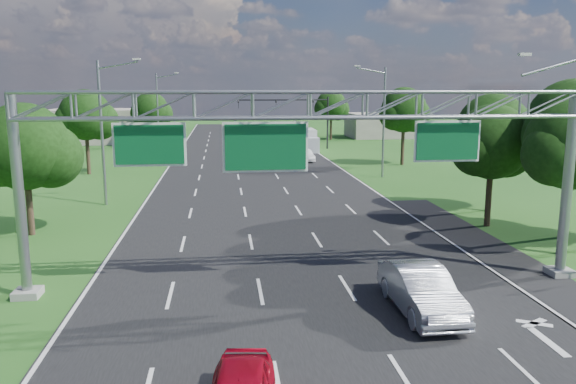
{
  "coord_description": "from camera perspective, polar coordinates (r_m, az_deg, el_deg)",
  "views": [
    {
      "loc": [
        -3.2,
        -10.17,
        8.16
      ],
      "look_at": [
        -0.34,
        14.26,
        3.59
      ],
      "focal_mm": 35.0,
      "sensor_mm": 36.0,
      "label": 1
    }
  ],
  "objects": [
    {
      "name": "building_right",
      "position": [
        96.3,
        9.81,
        6.7
      ],
      "size": [
        12.0,
        9.0,
        4.0
      ],
      "primitive_type": "cube",
      "color": "gray",
      "rests_on": "ground"
    },
    {
      "name": "tree_verge_lb",
      "position": [
        56.72,
        -19.79,
        7.14
      ],
      "size": [
        5.76,
        4.8,
        8.06
      ],
      "color": "#2D2116",
      "rests_on": "ground"
    },
    {
      "name": "tree_verge_la",
      "position": [
        34.12,
        -25.02,
        3.82
      ],
      "size": [
        5.76,
        4.8,
        7.4
      ],
      "color": "#2D2116",
      "rests_on": "ground"
    },
    {
      "name": "road_flare",
      "position": [
        28.81,
        21.51,
        -6.68
      ],
      "size": [
        3.0,
        30.0,
        0.02
      ],
      "primitive_type": "cube",
      "color": "black",
      "rests_on": "ground"
    },
    {
      "name": "sign_gantry",
      "position": [
        22.48,
        2.38,
        7.29
      ],
      "size": [
        23.5,
        1.0,
        9.56
      ],
      "color": "gray",
      "rests_on": "ground"
    },
    {
      "name": "road",
      "position": [
        41.12,
        -2.09,
        -0.93
      ],
      "size": [
        18.0,
        180.0,
        0.02
      ],
      "primitive_type": "cube",
      "color": "black",
      "rests_on": "ground"
    },
    {
      "name": "box_truck",
      "position": [
        74.71,
        1.98,
        5.27
      ],
      "size": [
        2.25,
        7.36,
        2.77
      ],
      "rotation": [
        0.0,
        0.0,
        -0.02
      ],
      "color": "silver",
      "rests_on": "ground"
    },
    {
      "name": "tree_verge_rd",
      "position": [
        61.37,
        11.75,
        7.95
      ],
      "size": [
        5.76,
        4.8,
        8.28
      ],
      "color": "#2D2116",
      "rests_on": "ground"
    },
    {
      "name": "silver_sedan",
      "position": [
        21.46,
        13.36,
        -9.67
      ],
      "size": [
        1.9,
        5.21,
        1.71
      ],
      "primitive_type": "imported",
      "rotation": [
        0.0,
        0.0,
        0.02
      ],
      "color": "#ABAFB7",
      "rests_on": "ground"
    },
    {
      "name": "ground",
      "position": [
        41.12,
        -2.09,
        -0.93
      ],
      "size": [
        220.0,
        220.0,
        0.0
      ],
      "primitive_type": "plane",
      "color": "#1D4D17",
      "rests_on": "ground"
    },
    {
      "name": "car_queue_b",
      "position": [
        79.86,
        -3.0,
        5.1
      ],
      "size": [
        2.2,
        4.59,
        1.26
      ],
      "primitive_type": "imported",
      "rotation": [
        0.0,
        0.0,
        -0.02
      ],
      "color": "black",
      "rests_on": "ground"
    },
    {
      "name": "traffic_signal",
      "position": [
        75.98,
        1.42,
        8.27
      ],
      "size": [
        12.21,
        0.24,
        7.0
      ],
      "color": "black",
      "rests_on": "ground"
    },
    {
      "name": "streetlight_l_near",
      "position": [
        41.06,
        -18.16,
        6.41
      ],
      "size": [
        2.97,
        0.22,
        10.16
      ],
      "color": "gray",
      "rests_on": "ground"
    },
    {
      "name": "tree_cluster_right",
      "position": [
        34.55,
        24.83,
        4.84
      ],
      "size": [
        9.91,
        14.6,
        8.68
      ],
      "color": "#2D2116",
      "rests_on": "ground"
    },
    {
      "name": "car_queue_a",
      "position": [
        70.49,
        -3.23,
        4.36
      ],
      "size": [
        1.91,
        4.26,
        1.21
      ],
      "primitive_type": "imported",
      "rotation": [
        0.0,
        0.0,
        -0.05
      ],
      "color": "silver",
      "rests_on": "ground"
    },
    {
      "name": "tree_verge_lc",
      "position": [
        80.86,
        -13.71,
        7.97
      ],
      "size": [
        5.76,
        4.8,
        7.62
      ],
      "color": "#2D2116",
      "rests_on": "ground"
    },
    {
      "name": "car_queue_d",
      "position": [
        63.44,
        1.72,
        3.73
      ],
      "size": [
        1.91,
        4.12,
        1.31
      ],
      "primitive_type": "imported",
      "rotation": [
        0.0,
        0.0,
        0.14
      ],
      "color": "silver",
      "rests_on": "ground"
    },
    {
      "name": "tree_verge_re",
      "position": [
        89.93,
        4.45,
        8.6
      ],
      "size": [
        5.76,
        4.8,
        7.84
      ],
      "color": "#2D2116",
      "rests_on": "ground"
    },
    {
      "name": "building_left",
      "position": [
        90.33,
        -18.8,
        6.38
      ],
      "size": [
        14.0,
        10.0,
        5.0
      ],
      "primitive_type": "cube",
      "color": "gray",
      "rests_on": "ground"
    },
    {
      "name": "streetlight_l_far",
      "position": [
        75.65,
        -12.96,
        8.31
      ],
      "size": [
        2.97,
        0.22,
        10.16
      ],
      "color": "gray",
      "rests_on": "ground"
    },
    {
      "name": "streetlight_r_mid",
      "position": [
        52.29,
        9.51,
        7.55
      ],
      "size": [
        2.97,
        0.22,
        10.16
      ],
      "color": "gray",
      "rests_on": "ground"
    }
  ]
}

